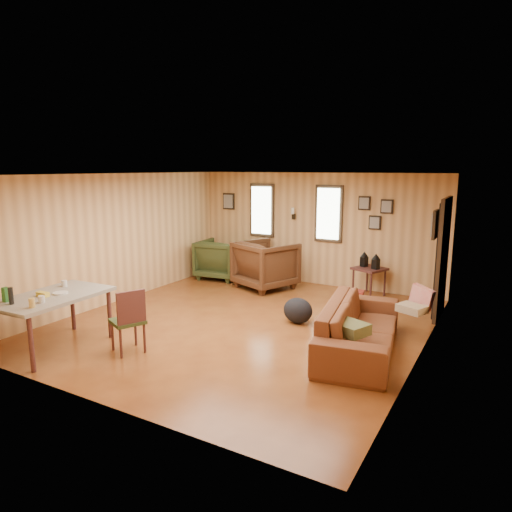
{
  "coord_description": "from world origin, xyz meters",
  "views": [
    {
      "loc": [
        3.69,
        -6.1,
        2.51
      ],
      "look_at": [
        0.0,
        0.4,
        1.05
      ],
      "focal_mm": 32.0,
      "sensor_mm": 36.0,
      "label": 1
    }
  ],
  "objects_px": {
    "dining_table": "(51,300)",
    "recliner_brown": "(266,262)",
    "sofa": "(360,319)",
    "end_table": "(261,264)",
    "side_table": "(370,266)",
    "recliner_green": "(221,257)"
  },
  "relations": [
    {
      "from": "sofa",
      "to": "dining_table",
      "type": "distance_m",
      "value": 4.27
    },
    {
      "from": "dining_table",
      "to": "recliner_brown",
      "type": "bearing_deg",
      "value": 74.21
    },
    {
      "from": "side_table",
      "to": "recliner_green",
      "type": "bearing_deg",
      "value": -176.01
    },
    {
      "from": "end_table",
      "to": "dining_table",
      "type": "relative_size",
      "value": 0.49
    },
    {
      "from": "side_table",
      "to": "dining_table",
      "type": "bearing_deg",
      "value": -122.25
    },
    {
      "from": "recliner_brown",
      "to": "end_table",
      "type": "relative_size",
      "value": 1.44
    },
    {
      "from": "side_table",
      "to": "dining_table",
      "type": "relative_size",
      "value": 0.56
    },
    {
      "from": "sofa",
      "to": "end_table",
      "type": "xyz_separation_m",
      "value": [
        -3.04,
        2.66,
        -0.03
      ]
    },
    {
      "from": "sofa",
      "to": "recliner_brown",
      "type": "distance_m",
      "value": 3.58
    },
    {
      "from": "end_table",
      "to": "side_table",
      "type": "bearing_deg",
      "value": 3.64
    },
    {
      "from": "dining_table",
      "to": "recliner_green",
      "type": "bearing_deg",
      "value": 90.97
    },
    {
      "from": "sofa",
      "to": "dining_table",
      "type": "relative_size",
      "value": 1.49
    },
    {
      "from": "recliner_green",
      "to": "dining_table",
      "type": "height_order",
      "value": "dining_table"
    },
    {
      "from": "side_table",
      "to": "sofa",
      "type": "bearing_deg",
      "value": -76.55
    },
    {
      "from": "side_table",
      "to": "dining_table",
      "type": "distance_m",
      "value": 5.75
    },
    {
      "from": "dining_table",
      "to": "sofa",
      "type": "bearing_deg",
      "value": 25.98
    },
    {
      "from": "recliner_brown",
      "to": "end_table",
      "type": "xyz_separation_m",
      "value": [
        -0.31,
        0.35,
        -0.12
      ]
    },
    {
      "from": "recliner_brown",
      "to": "recliner_green",
      "type": "distance_m",
      "value": 1.34
    },
    {
      "from": "sofa",
      "to": "recliner_green",
      "type": "relative_size",
      "value": 2.4
    },
    {
      "from": "end_table",
      "to": "dining_table",
      "type": "xyz_separation_m",
      "value": [
        -0.7,
        -4.71,
        0.28
      ]
    },
    {
      "from": "recliner_green",
      "to": "dining_table",
      "type": "relative_size",
      "value": 0.62
    },
    {
      "from": "sofa",
      "to": "end_table",
      "type": "height_order",
      "value": "sofa"
    }
  ]
}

